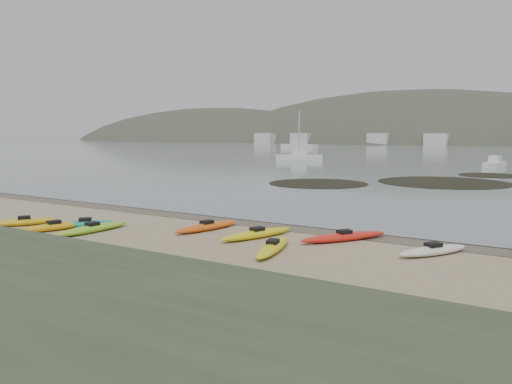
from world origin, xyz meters
The scene contains 5 objects.
ground centered at (0.00, 0.00, 0.00)m, with size 600.00×600.00×0.00m, color tan.
wet_sand centered at (0.00, -0.30, 0.00)m, with size 60.00×60.00×0.00m, color brown.
kayaks centered at (-0.43, -4.46, 0.17)m, with size 20.40×8.48×0.34m.
kelp_mats centered at (1.80, 24.68, 0.03)m, with size 19.29×24.16×0.04m.
moored_boats centered at (-7.45, 86.79, 0.60)m, with size 97.00×72.45×1.39m.
Camera 1 is at (13.02, -21.07, 4.49)m, focal length 35.00 mm.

